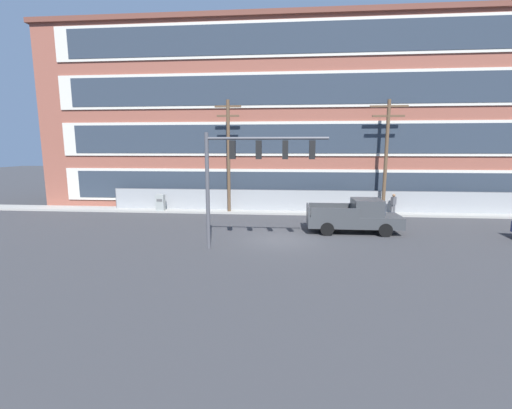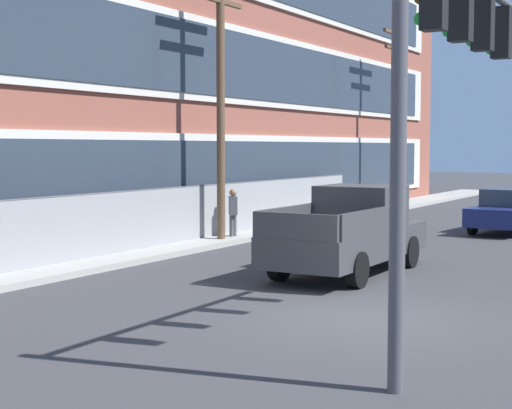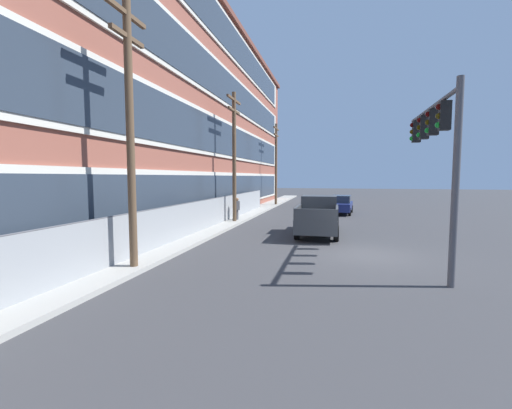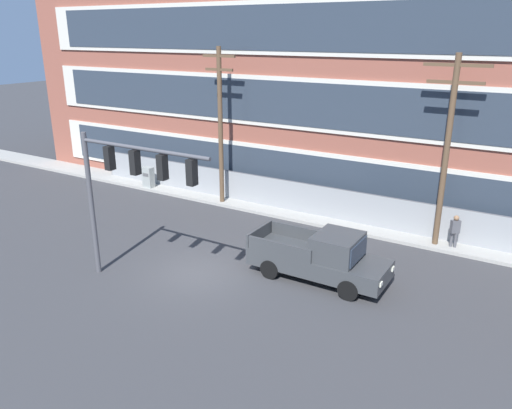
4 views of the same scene
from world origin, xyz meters
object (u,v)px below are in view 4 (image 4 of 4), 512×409
Objects in this scene: pedestrian_near_cabinet at (455,230)px; utility_pole_midblock at (447,144)px; utility_pole_near_corner at (220,122)px; traffic_signal_mast at (126,177)px; pickup_truck_dark_grey at (322,258)px; electrical_cabinet at (148,178)px.

utility_pole_midblock is at bearing -176.74° from pedestrian_near_cabinet.
utility_pole_near_corner is 5.21× the size of pedestrian_near_cabinet.
traffic_signal_mast reaches higher than pedestrian_near_cabinet.
utility_pole_near_corner is 13.34m from pedestrian_near_cabinet.
traffic_signal_mast is 10.17m from utility_pole_near_corner.
utility_pole_near_corner is at bearing 105.09° from traffic_signal_mast.
utility_pole_near_corner is at bearing 147.29° from pickup_truck_dark_grey.
traffic_signal_mast is at bearing -145.90° from pickup_truck_dark_grey.
utility_pole_midblock reaches higher than pickup_truck_dark_grey.
electrical_cabinet is (-5.61, -0.09, -4.06)m from utility_pole_near_corner.
pedestrian_near_cabinet is (12.78, 0.16, -3.82)m from utility_pole_near_corner.
utility_pole_midblock is 18.09m from electrical_cabinet.
pickup_truck_dark_grey is 15.44m from electrical_cabinet.
utility_pole_near_corner reaches higher than pedestrian_near_cabinet.
utility_pole_midblock is (3.20, 5.76, 3.89)m from pickup_truck_dark_grey.
electrical_cabinet is (-8.25, 9.72, -3.69)m from traffic_signal_mast.
utility_pole_near_corner is 6.01× the size of electrical_cabinet.
utility_pole_midblock is at bearing 0.66° from electrical_cabinet.
utility_pole_midblock is at bearing 60.92° from pickup_truck_dark_grey.
electrical_cabinet is at bearing -179.34° from utility_pole_midblock.
traffic_signal_mast is 1.07× the size of pickup_truck_dark_grey.
pickup_truck_dark_grey reaches higher than pedestrian_near_cabinet.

